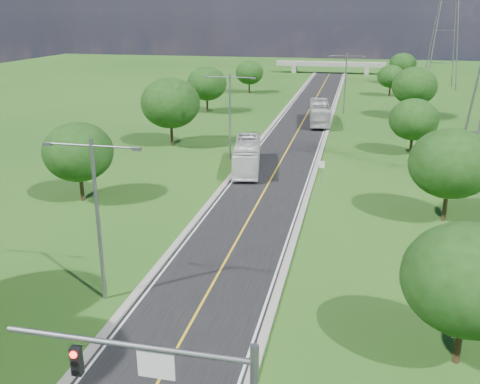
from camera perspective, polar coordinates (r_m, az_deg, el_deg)
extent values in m
plane|color=#1F4914|center=(76.74, 5.98, 6.11)|extent=(260.00, 260.00, 0.00)
cube|color=black|center=(82.56, 6.47, 7.01)|extent=(8.00, 150.00, 0.06)
cube|color=gray|center=(83.08, 3.54, 7.23)|extent=(0.50, 150.00, 0.22)
cube|color=gray|center=(82.23, 9.44, 6.89)|extent=(0.50, 150.00, 0.22)
cylinder|color=slate|center=(18.10, -12.13, -15.63)|extent=(8.40, 0.20, 0.20)
cube|color=black|center=(19.34, -17.02, -16.84)|extent=(0.35, 0.28, 1.05)
cylinder|color=#FF140C|center=(19.03, -17.36, -16.24)|extent=(0.24, 0.06, 0.24)
cube|color=white|center=(18.10, -8.96, -17.74)|extent=(1.25, 0.06, 1.00)
cylinder|color=slate|center=(54.77, 8.69, 2.12)|extent=(0.08, 0.08, 2.40)
cube|color=white|center=(54.52, 8.73, 2.91)|extent=(0.55, 0.04, 0.70)
cube|color=gray|center=(156.31, 5.82, 12.92)|extent=(1.20, 3.00, 2.00)
cube|color=gray|center=(155.24, 13.34, 12.49)|extent=(1.20, 3.00, 2.00)
cube|color=gray|center=(155.30, 9.60, 13.32)|extent=(30.00, 3.00, 1.20)
cylinder|color=slate|center=(32.26, -14.89, -3.16)|extent=(0.22, 0.22, 10.00)
cylinder|color=slate|center=(31.56, -17.86, 4.86)|extent=(2.80, 0.12, 0.12)
cylinder|color=slate|center=(30.27, -13.24, 4.70)|extent=(2.80, 0.12, 0.12)
cube|color=slate|center=(32.24, -19.86, 4.84)|extent=(0.50, 0.25, 0.18)
cube|color=slate|center=(29.75, -10.96, 4.52)|extent=(0.50, 0.25, 0.18)
cylinder|color=slate|center=(62.24, -1.07, 7.94)|extent=(0.22, 0.22, 10.00)
cylinder|color=slate|center=(61.89, -2.39, 12.17)|extent=(2.80, 0.12, 0.12)
cylinder|color=slate|center=(61.23, 0.20, 12.12)|extent=(2.80, 0.12, 0.12)
cube|color=slate|center=(62.23, -3.57, 12.15)|extent=(0.50, 0.25, 0.18)
cube|color=slate|center=(60.98, 1.43, 12.04)|extent=(0.50, 0.25, 0.18)
cylinder|color=slate|center=(93.20, 11.16, 11.22)|extent=(0.22, 0.22, 10.00)
cylinder|color=slate|center=(92.78, 10.45, 14.09)|extent=(2.80, 0.12, 0.12)
cylinder|color=slate|center=(92.71, 12.23, 13.98)|extent=(2.80, 0.12, 0.12)
cube|color=slate|center=(92.85, 9.62, 14.11)|extent=(0.50, 0.25, 0.18)
cube|color=slate|center=(92.71, 13.05, 13.89)|extent=(0.50, 0.25, 0.18)
cylinder|color=black|center=(51.26, -16.53, 0.55)|extent=(0.36, 0.36, 2.70)
ellipsoid|color=#19360E|center=(50.37, -16.88, 4.12)|extent=(6.30, 6.30, 5.36)
cylinder|color=black|center=(70.16, -7.30, 6.21)|extent=(0.36, 0.36, 3.24)
ellipsoid|color=#19360E|center=(69.42, -7.43, 9.41)|extent=(7.56, 7.56, 6.43)
cylinder|color=black|center=(93.24, -3.51, 9.33)|extent=(0.36, 0.36, 2.88)
ellipsoid|color=#19360E|center=(92.73, -3.55, 11.47)|extent=(6.72, 6.72, 5.71)
cylinder|color=black|center=(115.76, 1.00, 11.11)|extent=(0.36, 0.36, 2.52)
ellipsoid|color=#19360E|center=(115.39, 1.01, 12.63)|extent=(5.88, 5.88, 5.00)
cylinder|color=black|center=(29.41, 22.31, -14.27)|extent=(0.36, 0.36, 2.70)
ellipsoid|color=#19360E|center=(27.83, 23.15, -8.53)|extent=(6.30, 6.30, 5.36)
cylinder|color=black|center=(47.61, 21.04, -1.22)|extent=(0.36, 0.36, 2.88)
ellipsoid|color=#19360E|center=(46.60, 21.54, 2.85)|extent=(6.72, 6.72, 5.71)
cylinder|color=black|center=(68.53, 17.79, 4.85)|extent=(0.36, 0.36, 2.52)
ellipsoid|color=#19360E|center=(67.90, 18.05, 7.37)|extent=(5.88, 5.88, 5.00)
cylinder|color=black|center=(92.11, 17.89, 8.40)|extent=(0.36, 0.36, 3.06)
ellipsoid|color=#19360E|center=(91.57, 18.13, 10.70)|extent=(7.14, 7.14, 6.07)
cylinder|color=black|center=(115.65, 15.68, 10.38)|extent=(0.36, 0.36, 2.34)
ellipsoid|color=#19360E|center=(115.30, 15.80, 11.78)|extent=(5.46, 5.46, 4.64)
cylinder|color=black|center=(135.65, 16.82, 11.50)|extent=(0.36, 0.36, 2.70)
ellipsoid|color=#19360E|center=(135.32, 16.96, 12.89)|extent=(6.30, 6.30, 5.36)
imported|color=beige|center=(84.43, 8.47, 8.37)|extent=(4.03, 12.32, 3.37)
imported|color=white|center=(58.83, 0.75, 3.95)|extent=(4.50, 11.68, 3.17)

